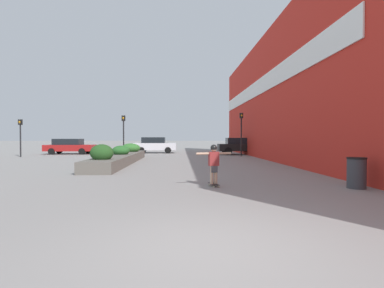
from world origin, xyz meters
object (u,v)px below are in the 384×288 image
Objects in this scene: skateboarder at (214,160)px; trash_bin at (357,173)px; car_leftmost at (155,145)px; traffic_light_left at (123,129)px; traffic_light_right at (241,127)px; skateboard at (214,184)px; car_center_left at (323,145)px; car_center_right at (70,146)px; traffic_light_far_left at (20,131)px; car_rightmost at (240,146)px.

trash_bin is (4.44, -0.57, -0.37)m from skateboarder.
car_leftmost is 1.25× the size of traffic_light_left.
skateboarder is 16.28m from traffic_light_right.
skateboard is at bearing -69.19° from traffic_light_left.
car_center_left reaches higher than car_center_right.
traffic_light_far_left reaches higher than car_leftmost.
car_leftmost is 0.95× the size of car_center_right.
skateboarder reaches higher than trash_bin.
car_leftmost is at bearing 110.47° from trash_bin.
car_center_right is (-8.11, -1.66, -0.07)m from car_leftmost.
trash_bin is at bearing -0.30° from car_rightmost.
car_center_right is (-24.49, 1.29, -0.09)m from car_center_left.
traffic_light_left is at bearing 96.91° from skateboard.
car_center_left is 1.07× the size of car_rightmost.
car_center_left is 1.32× the size of traffic_light_left.
car_center_left is (12.63, 18.45, -0.00)m from skateboarder.
traffic_light_far_left is at bearing 118.93° from skateboard.
car_center_left is at bearing 41.71° from skateboard.
traffic_light_right reaches higher than skateboard.
car_center_right is at bearing 60.90° from traffic_light_far_left.
traffic_light_left is (-2.08, -6.04, 1.51)m from car_leftmost.
traffic_light_right is at bearing 91.18° from trash_bin.
traffic_light_far_left is (-18.38, -0.26, -0.37)m from traffic_light_right.
car_rightmost is 1.37× the size of traffic_light_far_left.
skateboard is 16.38m from traffic_light_right.
car_center_right is at bearing 86.99° from car_center_left.
skateboard is 23.04m from car_center_right.
traffic_light_left is at bearing 96.91° from skateboarder.
traffic_light_right is (7.86, -5.73, 1.67)m from car_leftmost.
trash_bin is 0.28× the size of traffic_light_left.
car_rightmost is (4.54, 18.31, 0.77)m from skateboard.
skateboard is 0.21× the size of traffic_light_far_left.
skateboarder is 18.87m from car_rightmost.
skateboarder is at bearing -69.19° from traffic_light_left.
traffic_light_far_left is (-18.72, 15.97, 1.65)m from trash_bin.
trash_bin is 26.04m from car_center_right.
car_center_left is 27.11m from traffic_light_far_left.
traffic_light_right is (-0.34, 16.23, 2.02)m from trash_bin.
traffic_light_far_left is at bearing 139.53° from trash_bin.
traffic_light_right is (4.10, 15.66, 2.44)m from skateboard.
car_center_left is 9.11m from traffic_light_right.
traffic_light_right is at bearing 53.92° from car_leftmost.
car_center_right is at bearing 165.70° from traffic_light_right.
car_center_right is (-11.87, 19.73, -0.09)m from skateboarder.
traffic_light_left is at bearing -18.98° from car_leftmost.
traffic_light_far_left is at bearing 179.67° from traffic_light_left.
skateboard is at bearing -114.53° from skateboarder.
car_leftmost reaches higher than trash_bin.
car_rightmost is 10.89m from traffic_light_left.
skateboard is 0.14× the size of car_center_left.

